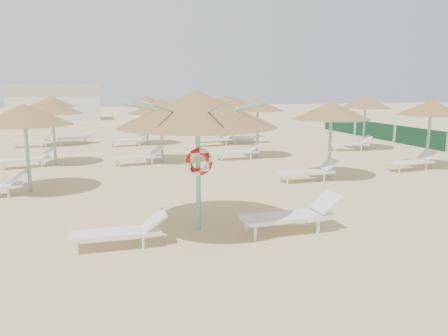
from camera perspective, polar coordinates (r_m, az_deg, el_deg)
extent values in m
plane|color=tan|center=(10.12, -0.56, -8.03)|extent=(120.00, 120.00, 0.00)
cylinder|color=#69B6A5|center=(9.79, -3.38, -0.69)|extent=(0.11, 0.11, 2.64)
cone|color=olive|center=(9.60, -3.47, 7.75)|extent=(3.52, 3.52, 0.79)
cylinder|color=#69B6A5|center=(9.62, -3.45, 6.15)|extent=(0.20, 0.20, 0.12)
cylinder|color=#69B6A5|center=(9.82, 1.17, 7.59)|extent=(1.59, 0.04, 0.40)
cylinder|color=#69B6A5|center=(10.30, -1.08, 7.74)|extent=(1.16, 1.16, 0.40)
cylinder|color=#69B6A5|center=(10.40, -4.50, 7.74)|extent=(0.04, 1.59, 0.40)
cylinder|color=#69B6A5|center=(10.06, -7.43, 7.58)|extent=(1.16, 1.16, 0.40)
cylinder|color=#69B6A5|center=(9.45, -8.29, 7.36)|extent=(1.59, 0.04, 0.40)
cylinder|color=#69B6A5|center=(8.93, -6.23, 7.21)|extent=(1.16, 1.16, 0.40)
cylinder|color=#69B6A5|center=(8.82, -2.25, 7.22)|extent=(0.04, 1.59, 0.40)
cylinder|color=#69B6A5|center=(9.21, 0.86, 7.38)|extent=(1.16, 1.16, 0.40)
torus|color=red|center=(9.64, -3.26, 0.79)|extent=(0.62, 0.15, 0.62)
cylinder|color=white|center=(9.10, -18.66, -9.96)|extent=(0.06, 0.06, 0.26)
cylinder|color=white|center=(9.54, -18.50, -8.97)|extent=(0.06, 0.06, 0.26)
cylinder|color=white|center=(9.09, -10.51, -9.56)|extent=(0.06, 0.06, 0.26)
cylinder|color=white|center=(9.54, -10.75, -8.59)|extent=(0.06, 0.06, 0.26)
cube|color=white|center=(9.24, -13.92, -8.25)|extent=(1.81, 0.63, 0.08)
cube|color=white|center=(9.21, -8.95, -6.63)|extent=(0.47, 0.58, 0.34)
cylinder|color=white|center=(9.43, 4.09, -8.49)|extent=(0.07, 0.07, 0.31)
cylinder|color=white|center=(9.93, 2.94, -7.49)|extent=(0.07, 0.07, 0.31)
cylinder|color=white|center=(10.04, 12.18, -7.51)|extent=(0.07, 0.07, 0.31)
cylinder|color=white|center=(10.51, 10.71, -6.62)|extent=(0.07, 0.07, 0.31)
cube|color=white|center=(9.95, 8.35, -6.34)|extent=(2.11, 0.69, 0.09)
cube|color=white|center=(10.30, 13.17, -4.37)|extent=(0.54, 0.67, 0.40)
cylinder|color=#69B6A5|center=(14.64, -24.27, 1.53)|extent=(0.11, 0.11, 2.30)
cone|color=olive|center=(14.51, -24.65, 6.38)|extent=(2.81, 2.81, 0.63)
cylinder|color=#69B6A5|center=(14.53, -24.57, 5.42)|extent=(0.20, 0.20, 0.12)
cylinder|color=white|center=(14.33, -26.34, -2.95)|extent=(0.06, 0.06, 0.28)
cylinder|color=white|center=(14.81, -26.23, -2.52)|extent=(0.06, 0.06, 0.28)
cube|color=white|center=(14.47, -25.24, -1.03)|extent=(0.54, 0.65, 0.36)
cylinder|color=#69B6A5|center=(19.39, -21.31, 3.80)|extent=(0.11, 0.11, 2.30)
cone|color=olive|center=(19.30, -21.56, 7.43)|extent=(2.42, 2.42, 0.54)
cylinder|color=#69B6A5|center=(19.31, -21.51, 6.74)|extent=(0.20, 0.20, 0.12)
cylinder|color=white|center=(18.94, -26.76, 0.14)|extent=(0.06, 0.06, 0.28)
cylinder|color=white|center=(19.44, -26.87, 0.37)|extent=(0.06, 0.06, 0.28)
cylinder|color=white|center=(19.08, -22.73, 0.52)|extent=(0.06, 0.06, 0.28)
cylinder|color=white|center=(19.57, -22.94, 0.75)|extent=(0.06, 0.06, 0.28)
cube|color=white|center=(19.23, -24.49, 1.01)|extent=(1.99, 1.07, 0.08)
cube|color=white|center=(19.30, -22.05, 1.95)|extent=(0.62, 0.70, 0.36)
cylinder|color=#69B6A5|center=(25.63, -21.44, 5.33)|extent=(0.11, 0.11, 2.30)
cone|color=olive|center=(25.55, -21.63, 8.08)|extent=(2.55, 2.55, 0.57)
cylinder|color=#69B6A5|center=(25.56, -21.60, 7.55)|extent=(0.20, 0.20, 0.12)
cylinder|color=white|center=(25.43, -25.70, 2.67)|extent=(0.06, 0.06, 0.28)
cylinder|color=white|center=(25.91, -25.39, 2.83)|extent=(0.06, 0.06, 0.28)
cylinder|color=white|center=(25.07, -22.75, 2.80)|extent=(0.06, 0.06, 0.28)
cylinder|color=white|center=(25.55, -22.49, 2.96)|extent=(0.06, 0.06, 0.28)
cube|color=white|center=(25.43, -23.85, 3.23)|extent=(1.97, 0.88, 0.08)
cube|color=white|center=(25.19, -22.02, 3.85)|extent=(0.56, 0.66, 0.36)
cylinder|color=white|center=(25.65, -20.53, 3.12)|extent=(0.06, 0.06, 0.28)
cylinder|color=white|center=(26.14, -20.62, 3.24)|extent=(0.06, 0.06, 0.28)
cylinder|color=white|center=(25.77, -17.54, 3.34)|extent=(0.06, 0.06, 0.28)
cylinder|color=white|center=(26.27, -17.68, 3.46)|extent=(0.06, 0.06, 0.28)
cube|color=white|center=(25.94, -18.84, 3.71)|extent=(1.97, 0.88, 0.08)
cube|color=white|center=(26.01, -17.01, 4.36)|extent=(0.56, 0.66, 0.36)
cylinder|color=#69B6A5|center=(18.87, -8.12, 4.25)|extent=(0.11, 0.11, 2.30)
cone|color=olive|center=(18.77, -8.23, 8.03)|extent=(2.80, 2.80, 0.63)
cylinder|color=#69B6A5|center=(18.78, -8.21, 7.29)|extent=(0.20, 0.20, 0.12)
cylinder|color=white|center=(18.10, -13.53, 0.55)|extent=(0.06, 0.06, 0.28)
cylinder|color=white|center=(18.58, -13.80, 0.80)|extent=(0.06, 0.06, 0.28)
cylinder|color=white|center=(18.36, -9.38, 0.85)|extent=(0.06, 0.06, 0.28)
cylinder|color=white|center=(18.84, -9.75, 1.10)|extent=(0.06, 0.06, 0.28)
cube|color=white|center=(18.45, -11.25, 1.41)|extent=(1.96, 0.83, 0.08)
cube|color=white|center=(18.61, -8.71, 2.32)|extent=(0.55, 0.65, 0.36)
cylinder|color=#69B6A5|center=(24.69, -10.01, 5.73)|extent=(0.11, 0.11, 2.30)
cone|color=olive|center=(24.61, -10.10, 8.59)|extent=(2.48, 2.48, 0.56)
cylinder|color=#69B6A5|center=(24.62, -10.08, 8.04)|extent=(0.20, 0.20, 0.12)
cylinder|color=white|center=(23.87, -14.10, 2.95)|extent=(0.06, 0.06, 0.28)
cylinder|color=white|center=(24.36, -14.37, 3.09)|extent=(0.06, 0.06, 0.28)
cylinder|color=white|center=(24.20, -10.99, 3.19)|extent=(0.06, 0.06, 0.28)
cylinder|color=white|center=(24.68, -11.31, 3.32)|extent=(0.06, 0.06, 0.28)
cube|color=white|center=(24.28, -12.41, 3.58)|extent=(1.98, 0.95, 0.08)
cube|color=white|center=(24.47, -10.51, 4.28)|extent=(0.58, 0.68, 0.36)
cylinder|color=#69B6A5|center=(15.96, 13.65, 2.87)|extent=(0.11, 0.11, 2.30)
cone|color=olive|center=(15.84, 13.86, 7.32)|extent=(2.70, 2.70, 0.61)
cylinder|color=#69B6A5|center=(15.86, 13.82, 6.45)|extent=(0.20, 0.20, 0.12)
cylinder|color=white|center=(14.70, 8.29, -1.59)|extent=(0.06, 0.06, 0.28)
cylinder|color=white|center=(15.15, 7.53, -1.20)|extent=(0.06, 0.06, 0.28)
cylinder|color=white|center=(15.29, 12.93, -1.28)|extent=(0.06, 0.06, 0.28)
cylinder|color=white|center=(15.72, 12.07, -0.91)|extent=(0.06, 0.06, 0.28)
cube|color=white|center=(15.22, 10.69, -0.55)|extent=(1.91, 0.66, 0.08)
cube|color=white|center=(15.57, 13.53, 0.49)|extent=(0.50, 0.61, 0.36)
cylinder|color=#69B6A5|center=(20.08, 4.37, 4.72)|extent=(0.11, 0.11, 2.30)
cone|color=olive|center=(19.99, 4.42, 8.23)|extent=(2.36, 2.36, 0.53)
cylinder|color=#69B6A5|center=(20.00, 4.42, 7.57)|extent=(0.20, 0.20, 0.12)
cylinder|color=white|center=(19.00, -0.32, 1.33)|extent=(0.06, 0.06, 0.28)
cylinder|color=white|center=(19.47, -0.74, 1.56)|extent=(0.06, 0.06, 0.28)
cylinder|color=white|center=(19.42, 3.50, 1.52)|extent=(0.06, 0.06, 0.28)
cylinder|color=white|center=(19.88, 3.01, 1.74)|extent=(0.06, 0.06, 0.28)
cube|color=white|center=(19.44, 1.73, 2.08)|extent=(1.90, 0.62, 0.08)
cube|color=white|center=(19.69, 4.09, 2.88)|extent=(0.48, 0.60, 0.36)
cylinder|color=#69B6A5|center=(25.95, 0.31, 6.13)|extent=(0.11, 0.11, 2.30)
cone|color=olive|center=(25.87, 0.31, 8.84)|extent=(2.31, 2.31, 0.52)
cylinder|color=#69B6A5|center=(25.88, 0.31, 8.33)|extent=(0.20, 0.20, 0.12)
cylinder|color=white|center=(24.82, -3.26, 3.55)|extent=(0.06, 0.06, 0.28)
cylinder|color=white|center=(25.28, -3.70, 3.68)|extent=(0.06, 0.06, 0.28)
cylinder|color=white|center=(25.37, -0.45, 3.73)|extent=(0.06, 0.06, 0.28)
cylinder|color=white|center=(25.82, -0.93, 3.85)|extent=(0.06, 0.06, 0.28)
cube|color=white|center=(25.34, -1.82, 4.13)|extent=(1.98, 0.93, 0.08)
cube|color=white|center=(25.68, -0.09, 4.76)|extent=(0.58, 0.67, 0.36)
cylinder|color=#69B6A5|center=(19.29, 25.14, 3.48)|extent=(0.11, 0.11, 2.30)
cone|color=olive|center=(19.20, 25.44, 7.14)|extent=(2.60, 2.60, 0.58)
cylinder|color=#69B6A5|center=(19.21, 25.38, 6.44)|extent=(0.20, 0.20, 0.12)
cylinder|color=white|center=(17.68, 21.93, -0.17)|extent=(0.06, 0.06, 0.28)
cylinder|color=white|center=(18.03, 20.82, 0.10)|extent=(0.06, 0.06, 0.28)
cylinder|color=white|center=(18.65, 24.88, 0.14)|extent=(0.06, 0.06, 0.28)
cylinder|color=white|center=(18.98, 23.77, 0.40)|extent=(0.06, 0.06, 0.28)
cube|color=white|center=(18.39, 23.19, 0.70)|extent=(1.96, 0.83, 0.08)
cube|color=white|center=(18.97, 25.03, 1.58)|extent=(0.55, 0.65, 0.36)
cylinder|color=#69B6A5|center=(23.81, 17.84, 5.19)|extent=(0.11, 0.11, 2.30)
cone|color=olive|center=(23.73, 18.02, 8.16)|extent=(2.59, 2.59, 0.58)
cylinder|color=#69B6A5|center=(23.74, 17.98, 7.59)|extent=(0.20, 0.20, 0.12)
cylinder|color=white|center=(22.50, 14.27, 2.48)|extent=(0.06, 0.06, 0.28)
cylinder|color=white|center=(22.97, 13.90, 2.67)|extent=(0.06, 0.06, 0.28)
cylinder|color=white|center=(22.94, 17.49, 2.47)|extent=(0.06, 0.06, 0.28)
cylinder|color=white|center=(23.41, 17.07, 2.65)|extent=(0.06, 0.06, 0.28)
cube|color=white|center=(22.96, 16.01, 3.01)|extent=(1.99, 1.04, 0.08)
cube|color=white|center=(23.23, 18.03, 3.58)|extent=(0.61, 0.70, 0.36)
cylinder|color=#69B6A5|center=(24.41, 1.05, 5.83)|extent=(0.11, 0.11, 2.30)
cone|color=olive|center=(24.34, 1.06, 8.72)|extent=(2.42, 2.42, 0.54)
cylinder|color=#69B6A5|center=(24.35, 1.06, 8.18)|extent=(0.20, 0.20, 0.12)
cylinder|color=white|center=(23.27, -2.70, 3.07)|extent=(0.06, 0.06, 0.28)
cylinder|color=white|center=(23.73, -3.20, 3.22)|extent=(0.06, 0.06, 0.28)
cylinder|color=white|center=(23.85, 0.27, 3.27)|extent=(0.06, 0.06, 0.28)
cylinder|color=white|center=(24.29, -0.27, 3.41)|extent=(0.06, 0.06, 0.28)
cube|color=white|center=(23.81, -1.19, 3.69)|extent=(1.98, 0.94, 0.08)
cube|color=white|center=(24.15, 0.63, 4.37)|extent=(0.58, 0.67, 0.36)
cylinder|color=white|center=(24.78, 1.50, 3.56)|extent=(0.06, 0.06, 0.28)
cylinder|color=white|center=(25.28, 1.34, 3.70)|extent=(0.06, 0.06, 0.28)
cylinder|color=white|center=(25.01, 4.57, 3.59)|extent=(0.06, 0.06, 0.28)
cylinder|color=white|center=(25.50, 4.35, 3.73)|extent=(0.06, 0.06, 0.28)
cube|color=white|center=(25.13, 3.23, 4.06)|extent=(1.98, 0.94, 0.08)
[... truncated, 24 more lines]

